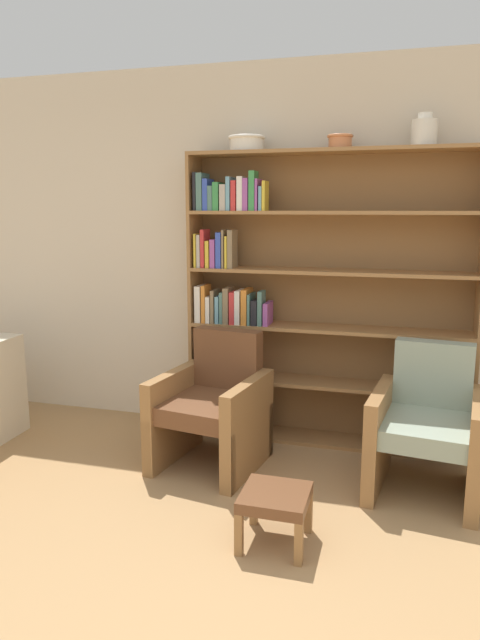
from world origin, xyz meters
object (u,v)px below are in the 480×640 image
object	(u,v)px
bookshelf	(298,303)
armchair_cushioned	(427,428)
bowl_copper	(340,141)
armchair_leather	(213,407)
vase_tall	(424,132)
footstool	(275,502)
bowl_brass	(247,143)

from	to	relation	value
bookshelf	armchair_cushioned	bearing A→B (deg)	-33.00
bowl_copper	armchair_leather	distance (m)	1.99
bookshelf	vase_tall	xyz separation A→B (m)	(0.81, -0.02, 1.16)
bookshelf	armchair_cushioned	size ratio (longest dim) A/B	2.37
bookshelf	vase_tall	world-z (taller)	vase_tall
vase_tall	footstool	size ratio (longest dim) A/B	0.62
bowl_brass	vase_tall	xyz separation A→B (m)	(1.19, 0.00, 0.03)
bookshelf	footstool	size ratio (longest dim) A/B	6.16
bowl_brass	armchair_leather	bearing A→B (deg)	-97.24
bowl_copper	bookshelf	bearing A→B (deg)	176.62
bookshelf	bowl_copper	distance (m)	1.15
vase_tall	bookshelf	bearing A→B (deg)	178.88
armchair_leather	footstool	distance (m)	1.04
bowl_brass	bowl_copper	xyz separation A→B (m)	(0.65, 0.00, -0.01)
bookshelf	armchair_leather	xyz separation A→B (m)	(-0.46, -0.59, -0.64)
bowl_brass	armchair_cushioned	bearing A→B (deg)	-23.93
bowl_brass	footstool	size ratio (longest dim) A/B	0.77
bookshelf	armchair_leather	bearing A→B (deg)	-127.85
armchair_cushioned	footstool	world-z (taller)	armchair_cushioned
footstool	bowl_brass	bearing A→B (deg)	110.81
bowl_copper	vase_tall	bearing A→B (deg)	0.00
bookshelf	bowl_brass	bearing A→B (deg)	-177.67
bowl_copper	footstool	bearing A→B (deg)	-94.85
armchair_leather	footstool	size ratio (longest dim) A/B	2.60
bookshelf	armchair_leather	world-z (taller)	bookshelf
armchair_cushioned	armchair_leather	bearing A→B (deg)	7.20
armchair_leather	footstool	xyz separation A→B (m)	(0.61, -0.83, -0.17)
vase_tall	bowl_brass	bearing A→B (deg)	180.00
armchair_leather	footstool	bearing A→B (deg)	135.26
bowl_brass	vase_tall	size ratio (longest dim) A/B	1.24
bowl_brass	footstool	bearing A→B (deg)	-69.19
bowl_copper	vase_tall	distance (m)	0.54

